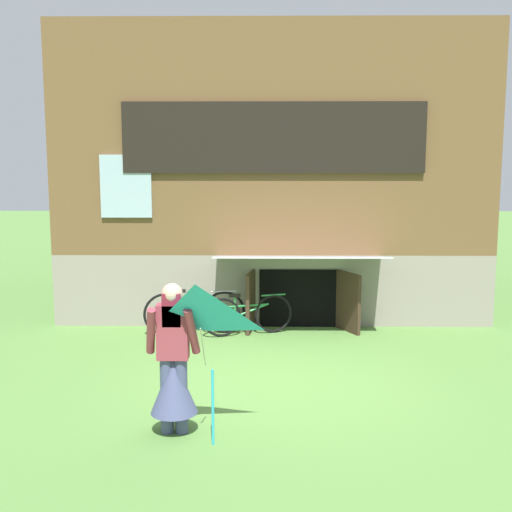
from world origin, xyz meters
TOP-DOWN VIEW (x-y plane):
  - ground_plane at (0.00, 0.00)m, footprint 60.00×60.00m
  - log_house at (-0.00, 5.65)m, footprint 7.96×6.41m
  - person at (-1.15, -1.61)m, footprint 0.61×0.53m
  - kite at (-0.85, -2.11)m, footprint 0.95×0.87m
  - bicycle_green at (-0.45, 2.43)m, footprint 1.54×0.52m
  - bicycle_silver at (-1.36, 2.46)m, footprint 1.74×0.35m

SIDE VIEW (x-z plane):
  - ground_plane at x=0.00m, z-range 0.00..0.00m
  - bicycle_green at x=-0.45m, z-range -0.01..0.72m
  - bicycle_silver at x=-1.36m, z-range -0.01..0.79m
  - person at x=-1.15m, z-range -0.13..1.55m
  - kite at x=-0.85m, z-range 0.52..2.21m
  - log_house at x=0.00m, z-range 0.00..5.41m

